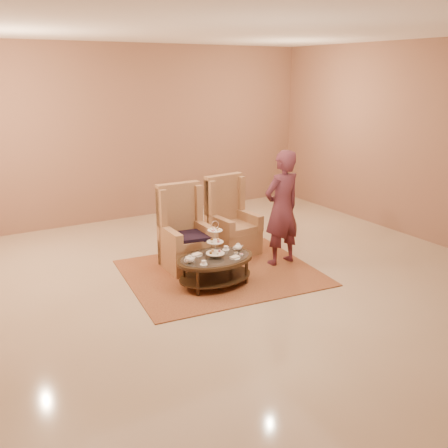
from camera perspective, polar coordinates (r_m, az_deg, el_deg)
ground at (r=7.38m, az=1.10°, el=-6.59°), size 8.00×8.00×0.00m
ceiling at (r=7.38m, az=1.10°, el=-6.59°), size 8.00×8.00×0.02m
wall_back at (r=10.45m, az=-10.53°, el=10.13°), size 8.00×0.04×3.50m
wall_right at (r=9.56m, az=22.33°, el=8.53°), size 0.04×8.00×3.50m
rug at (r=7.67m, az=-0.36°, el=-5.57°), size 3.03×2.61×0.01m
tea_table at (r=7.13m, az=-1.01°, el=-4.38°), size 1.18×0.83×0.97m
armchair_left at (r=7.81m, az=-4.50°, el=-1.80°), size 0.71×0.74×1.31m
armchair_right at (r=8.42m, az=0.72°, el=-0.37°), size 0.77×0.79×1.31m
person at (r=7.82m, az=6.64°, el=1.79°), size 0.71×0.50×1.83m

